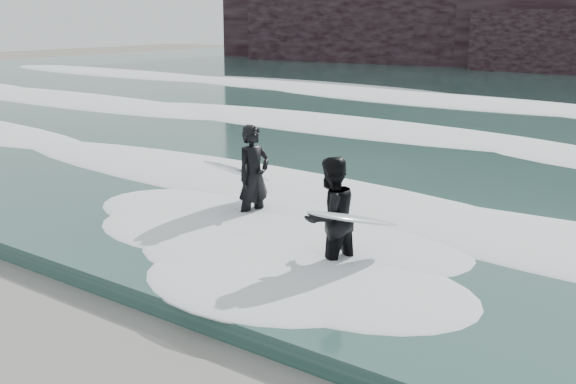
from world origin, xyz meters
name	(u,v)px	position (x,y,z in m)	size (l,w,h in m)	color
foam_near	(420,202)	(0.00, 9.00, 0.40)	(60.00, 3.20, 0.20)	white
foam_mid	(546,147)	(0.00, 16.00, 0.42)	(60.00, 4.00, 0.24)	white
surfer_left	(251,176)	(-2.33, 6.86, 0.96)	(1.05, 2.01, 1.91)	black
surfer_right	(332,218)	(0.32, 5.61, 0.93)	(1.32, 1.88, 1.84)	black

